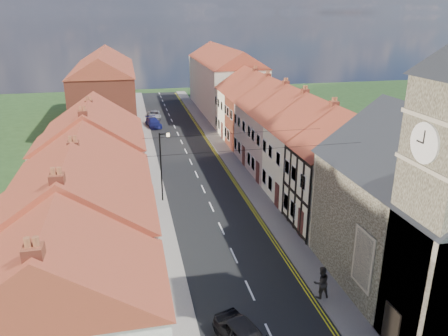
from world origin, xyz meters
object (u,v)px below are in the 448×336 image
Objects in this scene: church at (436,203)px; lamppost at (162,163)px; car_far at (153,123)px; pedestrian_right at (321,282)px; car_distant at (154,115)px.

church is 2.53× the size of lamppost.
car_far is (0.87, 26.59, -2.92)m from lamppost.
church is 3.57× the size of car_far.
church reaches higher than pedestrian_right.
car_distant is at bearing -87.02° from pedestrian_right.
church reaches higher than car_far.
car_distant is (1.36, 32.06, -2.98)m from lamppost.
pedestrian_right reaches higher than car_far.
church is 50.42m from car_distant.
car_far is 5.49m from car_distant.
car_distant is 48.06m from pedestrian_right.
church is at bearing -51.70° from lamppost.
car_far is at bearing -95.14° from car_distant.
car_far is at bearing 105.87° from church.
lamppost is 3.10× the size of pedestrian_right.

